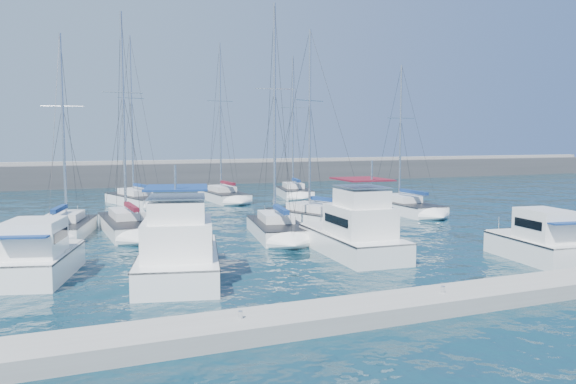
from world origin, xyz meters
name	(u,v)px	position (x,y,z in m)	size (l,w,h in m)	color
ground	(317,254)	(0.00, 0.00, 0.00)	(220.00, 220.00, 0.00)	black
breakwater	(158,177)	(0.00, 52.00, 1.05)	(160.00, 6.00, 4.45)	#424244
dock	(443,300)	(0.00, -11.00, 0.30)	(40.00, 2.20, 0.60)	gray
dock_cleat_near_port	(240,315)	(-8.00, -11.00, 0.72)	(0.16, 0.16, 0.25)	silver
dock_cleat_centre	(443,289)	(0.00, -11.00, 0.72)	(0.16, 0.16, 0.25)	silver
motor_yacht_port_outer	(39,258)	(-14.16, -0.23, 0.94)	(4.14, 6.36, 3.20)	white
motor_yacht_port_inner	(179,254)	(-8.25, -2.55, 1.13)	(5.46, 9.04, 4.69)	white
motor_yacht_stbd_inner	(354,235)	(1.78, -1.07, 1.13)	(3.86, 8.44, 4.69)	white
motor_yacht_stbd_outer	(537,243)	(9.82, -6.17, 0.94)	(3.10, 5.90, 3.20)	white
sailboat_mid_a	(64,228)	(-12.90, 11.64, 0.52)	(4.63, 7.50, 13.62)	white
sailboat_mid_b	(128,225)	(-8.85, 11.41, 0.52)	(3.39, 9.18, 15.33)	white
sailboat_mid_c	(277,228)	(-0.01, 6.04, 0.54)	(4.29, 8.17, 15.50)	white
sailboat_mid_d	(317,217)	(4.75, 9.91, 0.52)	(5.81, 9.17, 14.84)	white
sailboat_mid_e	(404,207)	(14.50, 12.79, 0.50)	(3.24, 8.44, 13.08)	white
sailboat_back_a	(137,199)	(-6.03, 27.90, 0.53)	(5.46, 9.81, 16.67)	white
sailboat_back_b	(224,196)	(2.76, 28.23, 0.54)	(3.53, 8.43, 16.61)	white
sailboat_back_c	(294,192)	(11.15, 29.20, 0.54)	(4.69, 8.20, 15.89)	white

